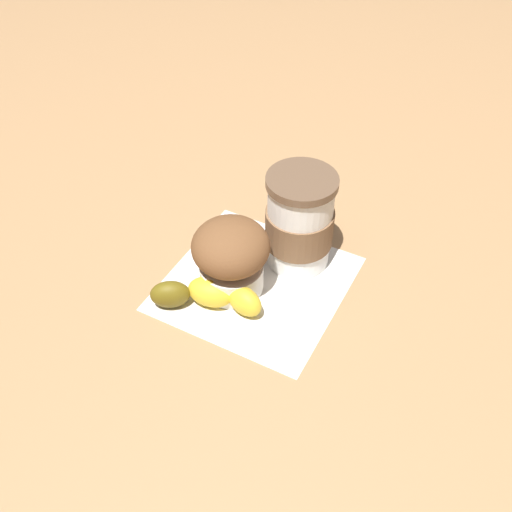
# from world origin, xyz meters

# --- Properties ---
(ground_plane) EXTENTS (3.00, 3.00, 0.00)m
(ground_plane) POSITION_xyz_m (0.00, 0.00, 0.00)
(ground_plane) COLOR #A87C51
(paper_napkin) EXTENTS (0.25, 0.25, 0.00)m
(paper_napkin) POSITION_xyz_m (0.00, 0.00, 0.00)
(paper_napkin) COLOR white
(paper_napkin) RESTS_ON ground_plane
(coffee_cup) EXTENTS (0.09, 0.09, 0.13)m
(coffee_cup) POSITION_xyz_m (-0.06, 0.04, 0.06)
(coffee_cup) COLOR white
(coffee_cup) RESTS_ON paper_napkin
(muffin) EXTENTS (0.09, 0.09, 0.10)m
(muffin) POSITION_xyz_m (0.01, -0.03, 0.05)
(muffin) COLOR white
(muffin) RESTS_ON paper_napkin
(banana) EXTENTS (0.06, 0.15, 0.04)m
(banana) POSITION_xyz_m (0.05, -0.04, 0.02)
(banana) COLOR gold
(banana) RESTS_ON paper_napkin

